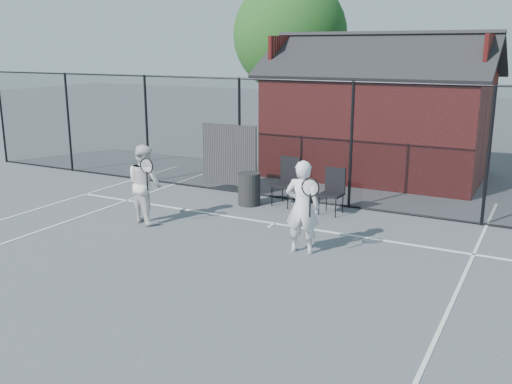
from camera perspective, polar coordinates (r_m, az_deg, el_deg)
The scene contains 10 objects.
ground at distance 9.99m, azimuth -5.79°, elevation -7.71°, with size 80.00×80.00×0.00m, color #4A5055.
court_lines at distance 9.01m, azimuth -10.52°, elevation -10.37°, with size 11.02×18.00×0.01m.
fence at distance 14.00m, azimuth 4.40°, elevation 4.84°, with size 22.04×3.00×3.00m.
clubhouse at distance 17.45m, azimuth 12.18°, elevation 6.95°, with size 6.50×4.36×4.19m.
tree_left at distance 23.30m, azimuth 3.43°, elevation 15.35°, with size 4.48×4.48×6.44m.
player_front at distance 10.52m, azimuth 4.67°, elevation -1.49°, with size 0.81×0.62×1.75m.
player_back at distance 12.56m, azimuth -11.04°, elevation 0.81°, with size 1.01×0.89×1.72m.
chair_left at distance 13.12m, azimuth 7.54°, elevation -0.04°, with size 0.49×0.52×1.03m, color black.
chair_right at distance 13.74m, azimuth 2.94°, elevation 0.95°, with size 0.55×0.57×1.14m, color black.
waste_bin at distance 13.82m, azimuth -0.69°, elevation 0.30°, with size 0.54×0.54×0.79m, color black.
Camera 1 is at (5.20, -7.68, 3.72)m, focal length 40.00 mm.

